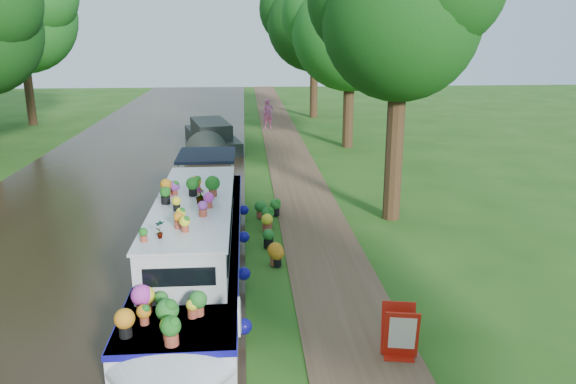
% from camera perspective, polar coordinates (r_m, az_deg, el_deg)
% --- Properties ---
extents(ground, '(100.00, 100.00, 0.00)m').
position_cam_1_polar(ground, '(15.45, -0.63, -6.56)').
color(ground, '#204B12').
rests_on(ground, ground).
extents(canal_water, '(10.00, 100.00, 0.02)m').
position_cam_1_polar(canal_water, '(16.24, -22.42, -6.66)').
color(canal_water, black).
rests_on(canal_water, ground).
extents(towpath, '(2.20, 100.00, 0.03)m').
position_cam_1_polar(towpath, '(15.56, 3.81, -6.37)').
color(towpath, brown).
rests_on(towpath, ground).
extents(plant_boat, '(2.29, 13.52, 2.26)m').
position_cam_1_polar(plant_boat, '(14.48, -9.40, -4.73)').
color(plant_boat, silver).
rests_on(plant_boat, canal_water).
extents(tree_near_overhang, '(5.52, 5.28, 8.99)m').
position_cam_1_polar(tree_near_overhang, '(17.96, 11.38, 17.83)').
color(tree_near_overhang, '#321F10').
rests_on(tree_near_overhang, ground).
extents(tree_near_mid, '(6.90, 6.60, 9.40)m').
position_cam_1_polar(tree_near_mid, '(29.83, 6.34, 16.83)').
color(tree_near_mid, '#321F10').
rests_on(tree_near_mid, ground).
extents(tree_near_far, '(7.59, 7.26, 10.30)m').
position_cam_1_polar(tree_near_far, '(40.65, 2.69, 17.49)').
color(tree_near_far, '#321F10').
rests_on(tree_near_far, ground).
extents(tree_far_d, '(8.05, 7.70, 10.85)m').
position_cam_1_polar(tree_far_d, '(40.88, -25.66, 16.50)').
color(tree_far_d, '#321F10').
rests_on(tree_far_d, ground).
extents(second_boat, '(3.45, 7.72, 1.43)m').
position_cam_1_polar(second_boat, '(30.10, -7.82, 5.56)').
color(second_boat, black).
rests_on(second_boat, canal_water).
extents(sandwich_board, '(0.67, 0.61, 1.01)m').
position_cam_1_polar(sandwich_board, '(10.98, 11.30, -13.99)').
color(sandwich_board, red).
rests_on(sandwich_board, towpath).
extents(pedestrian_pink, '(0.77, 0.60, 1.86)m').
position_cam_1_polar(pedestrian_pink, '(35.77, -2.02, 7.94)').
color(pedestrian_pink, '#CD5484').
rests_on(pedestrian_pink, towpath).
extents(verge_plant, '(0.44, 0.41, 0.40)m').
position_cam_1_polar(verge_plant, '(19.47, -1.32, -1.14)').
color(verge_plant, '#285B1B').
rests_on(verge_plant, ground).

